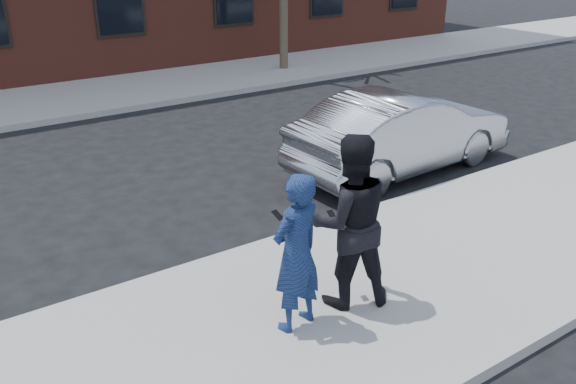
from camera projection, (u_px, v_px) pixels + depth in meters
ground at (457, 250)px, 8.58m from camera, size 100.00×100.00×0.00m
near_sidewalk at (472, 253)px, 8.36m from camera, size 50.00×3.50×0.15m
near_curb at (382, 208)px, 9.72m from camera, size 50.00×0.10×0.15m
far_sidewalk at (146, 88)px, 17.06m from camera, size 50.00×3.50×0.15m
far_curb at (173, 102)px, 15.70m from camera, size 50.00×0.10×0.15m
silver_sedan at (402, 132)px, 11.19m from camera, size 4.57×1.78×1.48m
man_hoodie at (296, 253)px, 6.37m from camera, size 0.73×0.56×1.79m
man_peacoat at (349, 221)px, 6.76m from camera, size 1.21×1.09×2.05m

